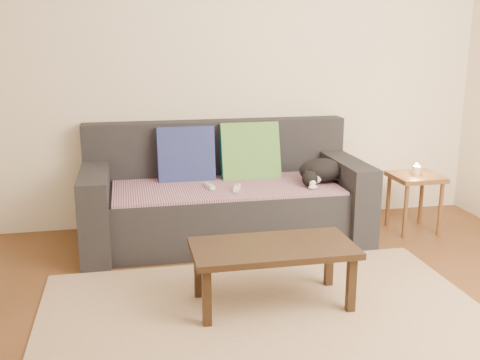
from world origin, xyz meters
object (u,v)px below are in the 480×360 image
Objects in this scene: sofa at (224,199)px; wii_remote_b at (237,188)px; coffee_table at (273,253)px; wii_remote_a at (210,186)px; side_table at (415,185)px; cat at (320,171)px.

sofa is 0.28m from wii_remote_b.
wii_remote_b is 0.16× the size of coffee_table.
wii_remote_a is 0.16× the size of coffee_table.
wii_remote_a is at bearing 100.98° from coffee_table.
coffee_table is (0.20, -1.05, -0.13)m from wii_remote_a.
wii_remote_a is 0.21m from wii_remote_b.
side_table is (1.46, 0.09, -0.07)m from wii_remote_b.
coffee_table is (0.07, -1.19, 0.01)m from sofa.
coffee_table is at bearing -179.53° from wii_remote_a.
wii_remote_a is 1.08m from coffee_table.
side_table is 1.78m from coffee_table.
sofa is 1.19m from coffee_table.
wii_remote_a is at bearing -133.28° from sofa.
cat is 0.85m from wii_remote_a.
cat is at bearing -11.33° from sofa.
coffee_table is at bearing -144.15° from side_table.
side_table is (1.65, -0.01, -0.07)m from wii_remote_a.
sofa is 1.52m from side_table.
coffee_table is (-0.65, -1.04, -0.20)m from cat.
cat is 0.45× the size of coffee_table.
coffee_table is (0.02, -0.96, -0.13)m from wii_remote_b.
sofa is 5.05× the size of cat.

